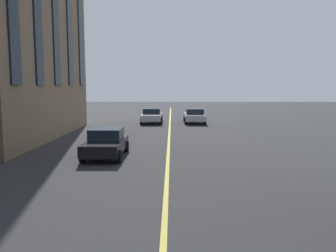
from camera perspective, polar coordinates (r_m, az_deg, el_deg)
lane_centre_line at (r=16.04m, az=-0.03°, el=-5.89°), size 80.00×0.16×0.01m
car_silver_trailing at (r=32.50m, az=-2.70°, el=1.75°), size 4.40×1.95×1.37m
car_black_far at (r=17.24m, az=-10.26°, el=-2.75°), size 3.90×1.89×1.40m
car_silver_near at (r=32.49m, az=4.41°, el=1.74°), size 4.40×1.95×1.37m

